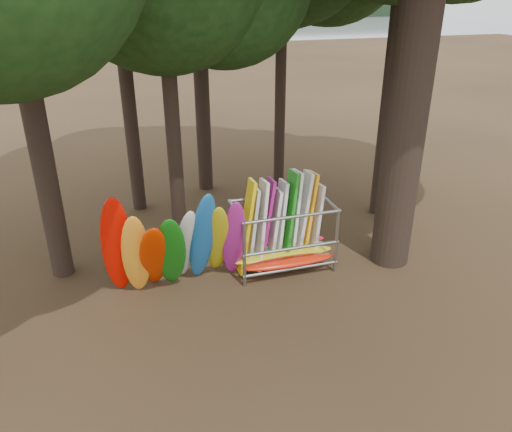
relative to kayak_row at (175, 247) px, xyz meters
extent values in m
plane|color=#47331E|center=(2.24, -0.42, -1.35)|extent=(120.00, 120.00, 0.00)
plane|color=gray|center=(2.24, 59.58, -1.35)|extent=(160.00, 160.00, 0.00)
cube|color=black|center=(2.24, 109.58, 0.65)|extent=(160.00, 4.00, 4.00)
cylinder|color=black|center=(-2.99, 1.92, 4.43)|extent=(0.59, 0.59, 11.54)
cylinder|color=black|center=(-0.48, 5.91, 4.48)|extent=(0.48, 0.48, 11.65)
cylinder|color=black|center=(2.26, 7.13, 5.00)|extent=(0.56, 0.56, 12.69)
cylinder|color=black|center=(5.14, 6.48, 4.30)|extent=(0.41, 0.41, 11.30)
cylinder|color=black|center=(0.56, 3.01, 3.54)|extent=(0.45, 0.45, 9.76)
cylinder|color=black|center=(7.71, 3.03, 5.14)|extent=(0.54, 0.54, 12.97)
ellipsoid|color=red|center=(-1.42, 0.10, 0.19)|extent=(0.82, 1.25, 3.16)
ellipsoid|color=orange|center=(-0.99, -0.08, -0.04)|extent=(0.73, 1.19, 2.69)
ellipsoid|color=#C32500|center=(-0.56, -0.12, -0.14)|extent=(0.75, 1.84, 2.58)
ellipsoid|color=#0F6210|center=(-0.13, -0.18, -0.06)|extent=(0.90, 1.75, 2.72)
ellipsoid|color=silver|center=(0.30, 0.16, -0.08)|extent=(0.80, 1.61, 2.65)
ellipsoid|color=#17579F|center=(0.73, -0.01, 0.15)|extent=(0.86, 1.64, 3.12)
ellipsoid|color=#B4A714|center=(1.16, 0.15, -0.06)|extent=(0.82, 1.77, 2.72)
ellipsoid|color=#941D76|center=(1.58, 0.04, -0.04)|extent=(0.73, 1.25, 2.69)
ellipsoid|color=red|center=(3.12, -0.09, -0.93)|extent=(2.72, 0.55, 0.24)
ellipsoid|color=gold|center=(3.12, 0.30, -0.93)|extent=(3.00, 0.55, 0.24)
ellipsoid|color=#1C802E|center=(3.12, 0.67, -0.93)|extent=(2.87, 0.55, 0.24)
ellipsoid|color=red|center=(3.12, 0.97, -0.93)|extent=(3.12, 0.55, 0.24)
cube|color=yellow|center=(2.06, 0.55, 0.01)|extent=(0.57, 0.78, 2.72)
cube|color=silver|center=(2.28, 0.70, -0.15)|extent=(0.45, 0.76, 2.42)
cube|color=silver|center=(2.49, 0.53, -0.02)|extent=(0.40, 0.79, 2.68)
cube|color=#991970|center=(2.70, 0.76, -0.05)|extent=(0.54, 0.77, 2.60)
cube|color=silver|center=(2.91, 0.62, -0.20)|extent=(0.47, 0.74, 2.32)
cube|color=white|center=(3.12, 0.74, -0.10)|extent=(0.40, 0.78, 2.52)
cube|color=#1D7F1C|center=(3.33, 0.58, 0.06)|extent=(0.48, 0.81, 2.84)
cube|color=white|center=(3.54, 0.76, 0.02)|extent=(0.45, 0.82, 2.76)
cube|color=silver|center=(3.75, 0.62, 0.02)|extent=(0.53, 0.79, 2.76)
cube|color=#FCAC1C|center=(3.96, 0.74, -0.02)|extent=(0.54, 0.81, 2.67)
cube|color=silver|center=(4.17, 0.62, -0.18)|extent=(0.41, 0.78, 2.36)
camera|label=1|loc=(-1.31, -11.41, 6.17)|focal=35.00mm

